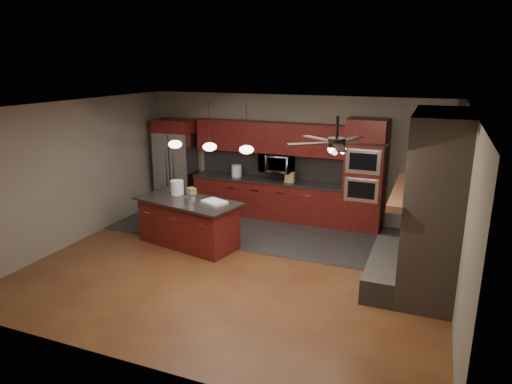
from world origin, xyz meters
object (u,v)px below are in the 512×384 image
at_px(kitchen_island, 188,222).
at_px(refrigerator, 177,164).
at_px(paint_tray, 214,202).
at_px(counter_box, 290,177).
at_px(microwave, 277,163).
at_px(paint_can, 190,200).
at_px(oven_tower, 364,175).
at_px(counter_bucket, 237,171).
at_px(white_bucket, 177,187).
at_px(cardboard_box, 191,191).

bearing_deg(kitchen_island, refrigerator, 137.73).
distance_m(paint_tray, counter_box, 2.26).
bearing_deg(microwave, paint_can, -110.98).
bearing_deg(oven_tower, counter_bucket, 179.86).
height_order(oven_tower, white_bucket, oven_tower).
xyz_separation_m(oven_tower, kitchen_island, (-3.02, -2.17, -0.73)).
xyz_separation_m(kitchen_island, white_bucket, (-0.39, 0.28, 0.60)).
relative_size(oven_tower, paint_tray, 5.30).
height_order(refrigerator, counter_bucket, refrigerator).
distance_m(paint_tray, cardboard_box, 0.81).
xyz_separation_m(cardboard_box, counter_box, (1.54, 1.72, 0.03)).
bearing_deg(white_bucket, oven_tower, 28.96).
distance_m(cardboard_box, counter_bucket, 1.79).
xyz_separation_m(paint_can, cardboard_box, (-0.28, 0.55, -0.00)).
distance_m(white_bucket, paint_tray, 1.01).
bearing_deg(cardboard_box, kitchen_island, -37.83).
xyz_separation_m(white_bucket, counter_box, (1.79, 1.85, -0.05)).
bearing_deg(counter_box, paint_can, -120.45).
relative_size(paint_tray, counter_box, 2.00).
bearing_deg(oven_tower, white_bucket, -151.04).
height_order(refrigerator, cardboard_box, refrigerator).
bearing_deg(white_bucket, cardboard_box, 26.27).
bearing_deg(oven_tower, counter_box, -178.50).
relative_size(white_bucket, paint_can, 1.42).
relative_size(white_bucket, cardboard_box, 1.44).
height_order(refrigerator, paint_tray, refrigerator).
bearing_deg(white_bucket, counter_bucket, 76.33).
xyz_separation_m(kitchen_island, paint_can, (0.14, -0.15, 0.52)).
height_order(kitchen_island, white_bucket, white_bucket).
relative_size(kitchen_island, counter_box, 10.00).
relative_size(refrigerator, counter_bucket, 8.16).
bearing_deg(cardboard_box, counter_box, 80.97).
height_order(microwave, white_bucket, microwave).
height_order(refrigerator, white_bucket, refrigerator).
height_order(paint_can, paint_tray, paint_can).
bearing_deg(cardboard_box, counter_bucket, 115.99).
relative_size(counter_bucket, counter_box, 1.19).
distance_m(white_bucket, paint_can, 0.69).
relative_size(paint_can, counter_bucket, 0.74).
relative_size(oven_tower, kitchen_island, 1.06).
distance_m(microwave, paint_tray, 2.29).
height_order(microwave, paint_tray, microwave).
xyz_separation_m(paint_can, paint_tray, (0.43, 0.17, -0.04)).
distance_m(oven_tower, counter_bucket, 2.96).
bearing_deg(refrigerator, microwave, 2.96).
relative_size(paint_tray, cardboard_box, 2.29).
distance_m(oven_tower, paint_can, 3.71).
xyz_separation_m(refrigerator, paint_can, (1.63, -2.24, -0.10)).
relative_size(refrigerator, paint_can, 10.97).
height_order(refrigerator, kitchen_island, refrigerator).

